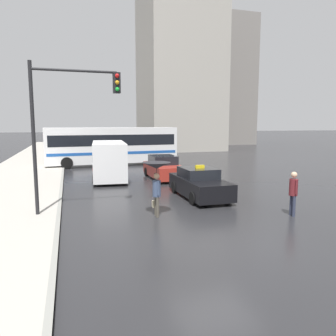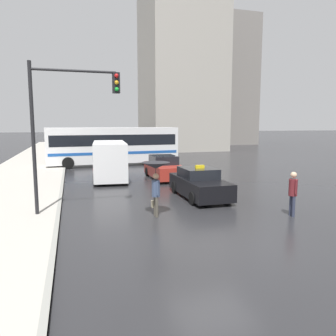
% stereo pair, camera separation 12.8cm
% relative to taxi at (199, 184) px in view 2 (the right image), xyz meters
% --- Properties ---
extents(ground_plane, '(300.00, 300.00, 0.00)m').
position_rel_taxi_xyz_m(ground_plane, '(-1.90, -5.94, -0.68)').
color(ground_plane, '#262628').
extents(taxi, '(1.91, 4.37, 1.62)m').
position_rel_taxi_xyz_m(taxi, '(0.00, 0.00, 0.00)').
color(taxi, black).
rests_on(taxi, ground_plane).
extents(sedan_red, '(1.91, 4.38, 1.53)m').
position_rel_taxi_xyz_m(sedan_red, '(-0.10, 6.00, 0.02)').
color(sedan_red, '#A52D23').
rests_on(sedan_red, ground_plane).
extents(ambulance_van, '(2.46, 5.38, 2.46)m').
position_rel_taxi_xyz_m(ambulance_van, '(-3.64, 6.56, 0.69)').
color(ambulance_van, white).
rests_on(ambulance_van, ground_plane).
extents(city_bus, '(11.51, 3.29, 3.32)m').
position_rel_taxi_xyz_m(city_bus, '(-2.43, 14.28, 1.16)').
color(city_bus, silver).
rests_on(city_bus, ground_plane).
extents(pedestrian_with_umbrella, '(1.10, 1.10, 2.15)m').
position_rel_taxi_xyz_m(pedestrian_with_umbrella, '(-2.91, -2.69, 1.07)').
color(pedestrian_with_umbrella, '#4C473D').
rests_on(pedestrian_with_umbrella, ground_plane).
extents(pedestrian_man, '(0.37, 0.48, 1.77)m').
position_rel_taxi_xyz_m(pedestrian_man, '(2.26, -4.17, 0.38)').
color(pedestrian_man, '#2D3347').
rests_on(pedestrian_man, ground_plane).
extents(traffic_light, '(3.39, 0.38, 5.94)m').
position_rel_taxi_xyz_m(traffic_light, '(-6.09, -1.50, 3.42)').
color(traffic_light, black).
rests_on(traffic_light, ground_plane).
extents(building_tower_near, '(10.27, 10.92, 23.21)m').
position_rel_taxi_xyz_m(building_tower_near, '(9.25, 30.17, 10.93)').
color(building_tower_near, '#A39E93').
rests_on(building_tower_near, ground_plane).
extents(building_tower_far, '(12.56, 10.60, 22.43)m').
position_rel_taxi_xyz_m(building_tower_far, '(19.74, 41.77, 10.54)').
color(building_tower_far, gray).
rests_on(building_tower_far, ground_plane).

